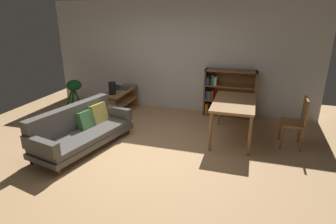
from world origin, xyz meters
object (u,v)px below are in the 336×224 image
object	(u,v)px
dining_table	(234,105)
dining_chair_near	(297,120)
fabric_couch	(81,129)
media_console	(119,102)
desk_speaker	(112,88)
potted_floor_plant	(75,91)
open_laptop	(121,88)
bookshelf	(226,93)

from	to	relation	value
dining_table	dining_chair_near	bearing A→B (deg)	-0.75
fabric_couch	media_console	bearing A→B (deg)	93.79
desk_speaker	potted_floor_plant	world-z (taller)	desk_speaker
open_laptop	dining_table	bearing A→B (deg)	-17.35
desk_speaker	potted_floor_plant	distance (m)	1.12
open_laptop	dining_table	world-z (taller)	dining_table
fabric_couch	open_laptop	world-z (taller)	fabric_couch
potted_floor_plant	bookshelf	size ratio (longest dim) A/B	0.69
fabric_couch	dining_table	xyz separation A→B (m)	(2.69, 1.17, 0.35)
fabric_couch	potted_floor_plant	distance (m)	2.04
media_console	bookshelf	size ratio (longest dim) A/B	1.10
open_laptop	desk_speaker	size ratio (longest dim) A/B	1.69
media_console	bookshelf	world-z (taller)	bookshelf
potted_floor_plant	media_console	bearing A→B (deg)	10.94
bookshelf	open_laptop	bearing A→B (deg)	-169.68
open_laptop	potted_floor_plant	xyz separation A→B (m)	(-1.07, -0.45, -0.07)
dining_chair_near	desk_speaker	bearing A→B (deg)	174.63
open_laptop	bookshelf	world-z (taller)	bookshelf
fabric_couch	bookshelf	xyz separation A→B (m)	(2.41, 2.53, 0.20)
bookshelf	fabric_couch	bearing A→B (deg)	-133.56
desk_speaker	potted_floor_plant	xyz separation A→B (m)	(-1.10, 0.08, -0.19)
desk_speaker	dining_table	distance (m)	2.83
media_console	desk_speaker	world-z (taller)	desk_speaker
desk_speaker	bookshelf	xyz separation A→B (m)	(2.53, 1.00, -0.18)
desk_speaker	dining_chair_near	distance (m)	3.99
media_console	dining_table	distance (m)	2.91
dining_chair_near	potted_floor_plant	bearing A→B (deg)	174.85
media_console	dining_chair_near	xyz separation A→B (m)	(3.97, -0.67, 0.24)
open_laptop	fabric_couch	bearing A→B (deg)	-85.63
open_laptop	dining_chair_near	bearing A→B (deg)	-12.72
potted_floor_plant	dining_chair_near	size ratio (longest dim) A/B	0.87
dining_chair_near	bookshelf	xyz separation A→B (m)	(-1.44, 1.37, 0.01)
desk_speaker	media_console	bearing A→B (deg)	89.03
media_console	desk_speaker	size ratio (longest dim) A/B	4.58
potted_floor_plant	bookshelf	xyz separation A→B (m)	(3.63, 0.91, 0.01)
dining_chair_near	bookshelf	bearing A→B (deg)	136.42
desk_speaker	bookshelf	distance (m)	2.73
media_console	potted_floor_plant	world-z (taller)	potted_floor_plant
fabric_couch	bookshelf	world-z (taller)	bookshelf
dining_table	media_console	bearing A→B (deg)	166.85
potted_floor_plant	dining_table	bearing A→B (deg)	-6.45
fabric_couch	dining_table	world-z (taller)	dining_table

